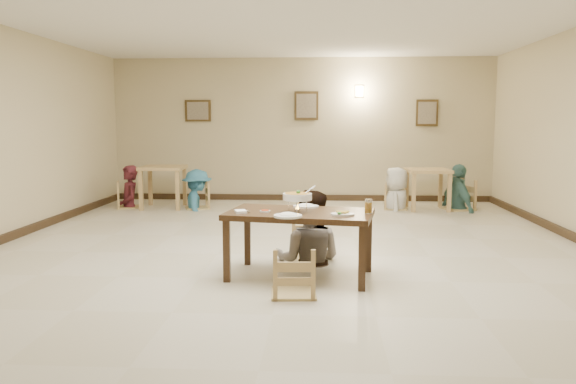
# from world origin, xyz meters

# --- Properties ---
(floor) EXTENTS (10.00, 10.00, 0.00)m
(floor) POSITION_xyz_m (0.00, 0.00, 0.00)
(floor) COLOR beige
(floor) RESTS_ON ground
(ceiling) EXTENTS (10.00, 10.00, 0.00)m
(ceiling) POSITION_xyz_m (0.00, 0.00, 3.00)
(ceiling) COLOR silver
(ceiling) RESTS_ON wall_back
(wall_back) EXTENTS (10.00, 0.00, 10.00)m
(wall_back) POSITION_xyz_m (0.00, 5.00, 1.50)
(wall_back) COLOR #C6B68D
(wall_back) RESTS_ON floor
(wall_front) EXTENTS (10.00, 0.00, 10.00)m
(wall_front) POSITION_xyz_m (0.00, -5.00, 1.50)
(wall_front) COLOR #C6B68D
(wall_front) RESTS_ON floor
(baseboard_back) EXTENTS (8.00, 0.06, 0.12)m
(baseboard_back) POSITION_xyz_m (0.00, 4.97, 0.06)
(baseboard_back) COLOR #302114
(baseboard_back) RESTS_ON floor
(picture_a) EXTENTS (0.55, 0.04, 0.45)m
(picture_a) POSITION_xyz_m (-2.20, 4.96, 1.90)
(picture_a) COLOR #3B2A14
(picture_a) RESTS_ON wall_back
(picture_b) EXTENTS (0.50, 0.04, 0.60)m
(picture_b) POSITION_xyz_m (0.10, 4.96, 2.00)
(picture_b) COLOR #3B2A14
(picture_b) RESTS_ON wall_back
(picture_c) EXTENTS (0.45, 0.04, 0.55)m
(picture_c) POSITION_xyz_m (2.60, 4.96, 1.85)
(picture_c) COLOR #3B2A14
(picture_c) RESTS_ON wall_back
(wall_sconce) EXTENTS (0.16, 0.05, 0.22)m
(wall_sconce) POSITION_xyz_m (1.20, 4.96, 2.30)
(wall_sconce) COLOR #FFD88C
(wall_sconce) RESTS_ON wall_back
(main_table) EXTENTS (1.65, 1.10, 0.71)m
(main_table) POSITION_xyz_m (0.19, -0.99, 0.63)
(main_table) COLOR #3B2513
(main_table) RESTS_ON floor
(chair_far) EXTENTS (0.44, 0.44, 0.93)m
(chair_far) POSITION_xyz_m (0.25, -0.22, 0.46)
(chair_far) COLOR tan
(chair_far) RESTS_ON floor
(chair_near) EXTENTS (0.43, 0.43, 0.91)m
(chair_near) POSITION_xyz_m (0.15, -1.64, 0.45)
(chair_near) COLOR tan
(chair_near) RESTS_ON floor
(main_diner) EXTENTS (0.92, 0.76, 1.73)m
(main_diner) POSITION_xyz_m (0.27, -0.31, 0.86)
(main_diner) COLOR gray
(main_diner) RESTS_ON floor
(curry_warmer) EXTENTS (0.35, 0.31, 0.28)m
(curry_warmer) POSITION_xyz_m (0.16, -1.03, 0.88)
(curry_warmer) COLOR silver
(curry_warmer) RESTS_ON main_table
(rice_plate_far) EXTENTS (0.29, 0.29, 0.07)m
(rice_plate_far) POSITION_xyz_m (0.25, -0.71, 0.73)
(rice_plate_far) COLOR white
(rice_plate_far) RESTS_ON main_table
(rice_plate_near) EXTENTS (0.29, 0.29, 0.06)m
(rice_plate_near) POSITION_xyz_m (0.08, -1.35, 0.73)
(rice_plate_near) COLOR white
(rice_plate_near) RESTS_ON main_table
(fried_plate) EXTENTS (0.24, 0.24, 0.05)m
(fried_plate) POSITION_xyz_m (0.63, -1.22, 0.73)
(fried_plate) COLOR white
(fried_plate) RESTS_ON main_table
(chili_dish) EXTENTS (0.11, 0.11, 0.02)m
(chili_dish) POSITION_xyz_m (-0.18, -1.06, 0.73)
(chili_dish) COLOR white
(chili_dish) RESTS_ON main_table
(napkin_cutlery) EXTENTS (0.18, 0.24, 0.03)m
(napkin_cutlery) POSITION_xyz_m (-0.43, -1.12, 0.73)
(napkin_cutlery) COLOR white
(napkin_cutlery) RESTS_ON main_table
(drink_glass) EXTENTS (0.08, 0.08, 0.15)m
(drink_glass) POSITION_xyz_m (0.91, -1.08, 0.78)
(drink_glass) COLOR white
(drink_glass) RESTS_ON main_table
(bg_table_left) EXTENTS (0.85, 0.85, 0.82)m
(bg_table_left) POSITION_xyz_m (-2.64, 3.76, 0.68)
(bg_table_left) COLOR tan
(bg_table_left) RESTS_ON floor
(bg_table_right) EXTENTS (0.81, 0.81, 0.78)m
(bg_table_right) POSITION_xyz_m (2.45, 3.85, 0.64)
(bg_table_right) COLOR tan
(bg_table_right) RESTS_ON floor
(bg_chair_ll) EXTENTS (0.45, 0.45, 0.96)m
(bg_chair_ll) POSITION_xyz_m (-3.32, 3.73, 0.48)
(bg_chair_ll) COLOR tan
(bg_chair_ll) RESTS_ON floor
(bg_chair_lr) EXTENTS (0.44, 0.44, 0.94)m
(bg_chair_lr) POSITION_xyz_m (-1.97, 3.70, 0.47)
(bg_chair_lr) COLOR tan
(bg_chair_lr) RESTS_ON floor
(bg_chair_rl) EXTENTS (0.43, 0.43, 0.92)m
(bg_chair_rl) POSITION_xyz_m (1.86, 3.86, 0.46)
(bg_chair_rl) COLOR tan
(bg_chair_rl) RESTS_ON floor
(bg_chair_rr) EXTENTS (0.51, 0.51, 1.08)m
(bg_chair_rr) POSITION_xyz_m (3.03, 3.87, 0.54)
(bg_chair_rr) COLOR tan
(bg_chair_rr) RESTS_ON floor
(bg_diner_a) EXTENTS (0.65, 0.72, 1.66)m
(bg_diner_a) POSITION_xyz_m (-3.32, 3.73, 0.83)
(bg_diner_a) COLOR #4E1A23
(bg_diner_a) RESTS_ON floor
(bg_diner_b) EXTENTS (0.83, 1.11, 1.53)m
(bg_diner_b) POSITION_xyz_m (-1.97, 3.70, 0.76)
(bg_diner_b) COLOR teal
(bg_diner_b) RESTS_ON floor
(bg_diner_c) EXTENTS (0.62, 0.85, 1.61)m
(bg_diner_c) POSITION_xyz_m (1.86, 3.86, 0.81)
(bg_diner_c) COLOR silver
(bg_diner_c) RESTS_ON floor
(bg_diner_d) EXTENTS (0.71, 1.10, 1.74)m
(bg_diner_d) POSITION_xyz_m (3.03, 3.87, 0.87)
(bg_diner_d) COLOR slate
(bg_diner_d) RESTS_ON floor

